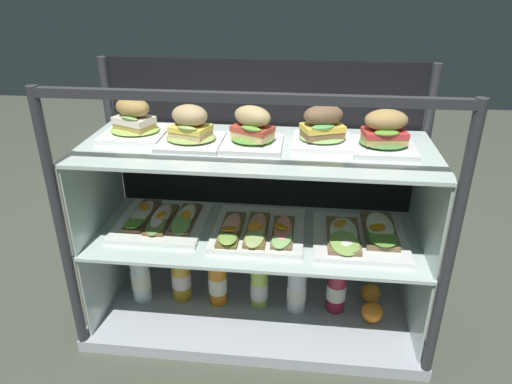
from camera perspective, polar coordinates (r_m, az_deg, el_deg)
ground_plane at (r=1.78m, az=0.00°, el=-15.22°), size 6.00×6.00×0.02m
case_base_deck at (r=1.76m, az=0.00°, el=-14.45°), size 1.13×0.47×0.04m
case_frame at (r=1.63m, az=0.54°, el=1.14°), size 1.13×0.47×0.88m
riser_lower_tier at (r=1.66m, az=0.00°, el=-9.88°), size 1.07×0.41×0.30m
shelf_lower_glass at (r=1.57m, az=0.00°, el=-5.23°), size 1.09×0.42×0.01m
riser_upper_tier at (r=1.50m, az=0.00°, el=-0.19°), size 1.07×0.41×0.29m
shelf_upper_glass at (r=1.44m, az=0.00°, el=5.30°), size 1.09×0.42×0.01m
plated_roll_sandwich_near_left_corner at (r=1.57m, az=-14.55°, el=8.17°), size 0.20×0.20×0.13m
plated_roll_sandwich_far_right at (r=1.45m, az=-7.95°, el=7.45°), size 0.19×0.19×0.12m
plated_roll_sandwich_near_right_corner at (r=1.42m, az=-0.45°, el=7.26°), size 0.18×0.18×0.13m
plated_roll_sandwich_mid_right at (r=1.45m, az=8.05°, el=7.48°), size 0.18×0.18×0.12m
plated_roll_sandwich_mid_left at (r=1.44m, az=15.30°, el=6.69°), size 0.18×0.18×0.12m
open_sandwich_tray_left_of_center at (r=1.64m, az=-11.28°, el=-3.35°), size 0.30×0.30×0.06m
open_sandwich_tray_far_right at (r=1.55m, az=0.24°, el=-4.67°), size 0.30×0.31×0.06m
open_sandwich_tray_mid_right at (r=1.56m, az=12.61°, el=-5.10°), size 0.30×0.30×0.06m
juice_bottle_near_post at (r=1.79m, az=-13.80°, el=-9.96°), size 0.07×0.07×0.22m
juice_bottle_tucked_behind at (r=1.77m, az=-9.03°, el=-10.29°), size 0.07×0.07×0.20m
juice_bottle_back_left at (r=1.73m, az=-4.67°, el=-10.66°), size 0.07×0.07×0.23m
juice_bottle_front_right_end at (r=1.72m, az=0.39°, el=-11.22°), size 0.06×0.06×0.21m
juice_bottle_front_middle at (r=1.69m, az=4.97°, el=-11.46°), size 0.07×0.07×0.24m
juice_bottle_front_left_end at (r=1.72m, az=9.71°, el=-11.59°), size 0.07×0.07×0.20m
orange_fruit_beside_bottles at (r=1.72m, az=13.88°, el=-13.93°), size 0.07×0.07×0.07m
orange_fruit_near_left_post at (r=1.81m, az=13.71°, el=-11.77°), size 0.07×0.07×0.07m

